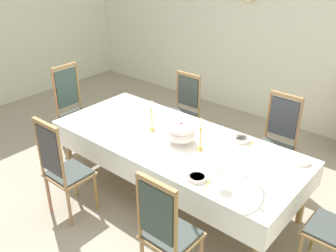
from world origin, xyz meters
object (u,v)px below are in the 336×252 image
Objects in this scene: chair_south_a at (63,168)px; candlestick_east at (200,138)px; chair_north_a at (182,110)px; bowl_near_right at (197,178)px; chair_head_west at (74,108)px; candlestick_west at (152,119)px; bowl_near_left at (241,139)px; chair_north_b at (276,140)px; spoon_primary at (252,143)px; soup_tureen at (181,133)px; dining_table at (175,145)px; spoon_secondary at (208,182)px; chair_south_b at (167,231)px; bowl_far_left at (302,161)px.

candlestick_east is at bearing 44.67° from chair_south_a.
chair_north_a is 6.32× the size of bowl_near_right.
chair_head_west is 7.10× the size of bowl_near_right.
candlestick_west is 1.03m from bowl_near_left.
chair_north_b is (1.44, 0.00, 0.02)m from chair_north_a.
bowl_near_left is (1.26, -0.56, 0.22)m from chair_north_a.
chair_south_a is at bearing -108.70° from candlestick_west.
chair_north_b reaches higher than spoon_primary.
dining_table is at bearing 180.00° from soup_tureen.
chair_south_a is at bearing -171.99° from spoon_secondary.
chair_south_b reaches higher than candlestick_east.
spoon_secondary is (0.01, -1.45, 0.18)m from chair_north_b.
bowl_near_left is at bearing 73.01° from chair_north_b.
spoon_secondary is at bearing 80.52° from chair_head_west.
chair_south_a is 1.44m from chair_south_b.
candlestick_west reaches higher than dining_table.
spoon_primary is at bearing 34.52° from dining_table.
spoon_primary is at bearing 84.52° from chair_north_b.
bowl_far_left is (0.63, 0.91, -0.00)m from bowl_near_right.
chair_north_a reaches higher than bowl_far_left.
candlestick_west is at bearing 136.96° from chair_south_b.
chair_head_west is at bearing -169.42° from bowl_near_left.
bowl_near_right is 1.11m from bowl_far_left.
candlestick_west reaches higher than candlestick_east.
chair_south_a is at bearing -179.94° from chair_south_b.
spoon_primary is (-0.05, 1.50, 0.17)m from chair_south_b.
bowl_near_right is at bearing -124.55° from bowl_far_left.
bowl_near_right reaches higher than bowl_far_left.
spoon_secondary is (1.10, -0.43, -0.15)m from candlestick_west.
chair_south_a reaches higher than chair_north_a.
spoon_primary is at bearing 38.23° from soup_tureen.
chair_head_west reaches higher than bowl_far_left.
chair_head_west is at bearing -171.73° from bowl_far_left.
candlestick_east reaches higher than dining_table.
soup_tureen is at bearing 0.00° from dining_table.
candlestick_west is (0.35, 1.02, 0.31)m from chair_south_a.
bowl_far_left is (3.12, 0.45, 0.17)m from chair_head_west.
chair_north_a is 0.89× the size of chair_head_west.
bowl_near_right is 0.94m from spoon_primary.
candlestick_east is (0.34, -0.00, 0.22)m from dining_table.
candlestick_east is 2.12× the size of bowl_near_right.
dining_table is 0.74m from bowl_near_left.
soup_tureen is at bearing 52.71° from chair_south_a.
bowl_near_right is at bearing 132.13° from chair_north_a.
soup_tureen is at bearing -159.07° from bowl_far_left.
chair_head_west is 2.54m from bowl_near_right.
chair_head_west reaches higher than candlestick_west.
spoon_primary is (-0.58, 0.03, -0.01)m from bowl_far_left.
candlestick_east is 0.56m from bowl_near_right.
candlestick_west reaches higher than soup_tureen.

